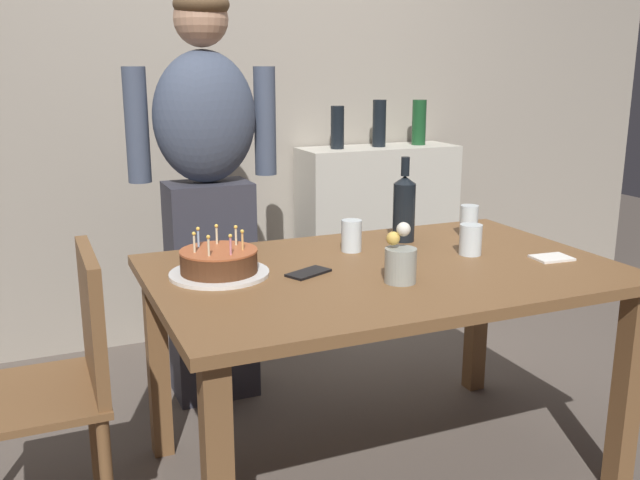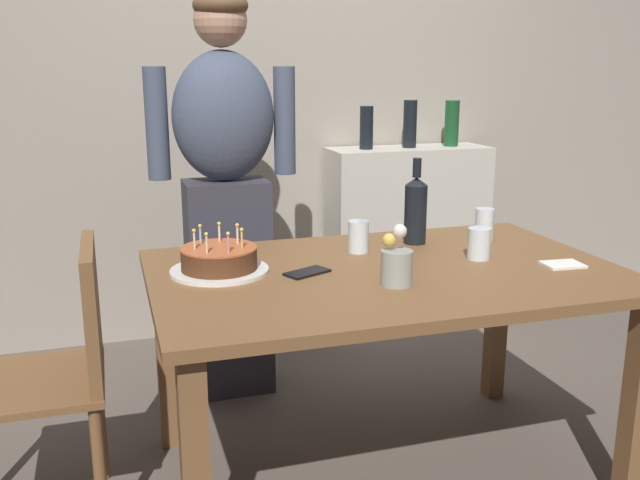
{
  "view_description": "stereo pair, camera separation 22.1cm",
  "coord_description": "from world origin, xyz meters",
  "px_view_note": "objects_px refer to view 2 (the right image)",
  "views": [
    {
      "loc": [
        -1.05,
        -1.92,
        1.38
      ],
      "look_at": [
        -0.21,
        0.05,
        0.84
      ],
      "focal_mm": 39.09,
      "sensor_mm": 36.0,
      "label": 1
    },
    {
      "loc": [
        -0.84,
        -2.0,
        1.38
      ],
      "look_at": [
        -0.21,
        0.05,
        0.84
      ],
      "focal_mm": 39.09,
      "sensor_mm": 36.0,
      "label": 2
    }
  ],
  "objects_px": {
    "water_glass_near": "(484,224)",
    "water_glass_side": "(479,244)",
    "person_man_bearded": "(226,192)",
    "flower_vase": "(396,263)",
    "dining_chair": "(62,363)",
    "water_glass_far": "(358,237)",
    "birthday_cake": "(219,261)",
    "cell_phone": "(307,272)",
    "wine_bottle": "(416,209)",
    "napkin_stack": "(563,264)"
  },
  "relations": [
    {
      "from": "water_glass_far",
      "to": "wine_bottle",
      "type": "xyz_separation_m",
      "value": [
        0.24,
        0.06,
        0.07
      ]
    },
    {
      "from": "flower_vase",
      "to": "person_man_bearded",
      "type": "distance_m",
      "value": 1.04
    },
    {
      "from": "person_man_bearded",
      "to": "dining_chair",
      "type": "bearing_deg",
      "value": 49.57
    },
    {
      "from": "birthday_cake",
      "to": "dining_chair",
      "type": "xyz_separation_m",
      "value": [
        -0.49,
        -0.05,
        -0.26
      ]
    },
    {
      "from": "water_glass_near",
      "to": "water_glass_side",
      "type": "bearing_deg",
      "value": -123.64
    },
    {
      "from": "water_glass_near",
      "to": "person_man_bearded",
      "type": "distance_m",
      "value": 1.04
    },
    {
      "from": "person_man_bearded",
      "to": "water_glass_near",
      "type": "bearing_deg",
      "value": 147.43
    },
    {
      "from": "flower_vase",
      "to": "dining_chair",
      "type": "height_order",
      "value": "flower_vase"
    },
    {
      "from": "birthday_cake",
      "to": "wine_bottle",
      "type": "bearing_deg",
      "value": 12.24
    },
    {
      "from": "dining_chair",
      "to": "flower_vase",
      "type": "bearing_deg",
      "value": 76.54
    },
    {
      "from": "wine_bottle",
      "to": "cell_phone",
      "type": "relative_size",
      "value": 2.19
    },
    {
      "from": "water_glass_near",
      "to": "person_man_bearded",
      "type": "bearing_deg",
      "value": 147.43
    },
    {
      "from": "dining_chair",
      "to": "wine_bottle",
      "type": "bearing_deg",
      "value": 99.72
    },
    {
      "from": "water_glass_far",
      "to": "dining_chair",
      "type": "relative_size",
      "value": 0.13
    },
    {
      "from": "person_man_bearded",
      "to": "flower_vase",
      "type": "bearing_deg",
      "value": 109.26
    },
    {
      "from": "water_glass_far",
      "to": "cell_phone",
      "type": "height_order",
      "value": "water_glass_far"
    },
    {
      "from": "birthday_cake",
      "to": "wine_bottle",
      "type": "relative_size",
      "value": 0.99
    },
    {
      "from": "water_glass_near",
      "to": "flower_vase",
      "type": "relative_size",
      "value": 0.64
    },
    {
      "from": "birthday_cake",
      "to": "water_glass_near",
      "type": "distance_m",
      "value": 1.03
    },
    {
      "from": "water_glass_near",
      "to": "water_glass_side",
      "type": "relative_size",
      "value": 1.12
    },
    {
      "from": "water_glass_side",
      "to": "birthday_cake",
      "type": "bearing_deg",
      "value": 173.42
    },
    {
      "from": "water_glass_far",
      "to": "cell_phone",
      "type": "xyz_separation_m",
      "value": [
        -0.25,
        -0.2,
        -0.05
      ]
    },
    {
      "from": "water_glass_side",
      "to": "wine_bottle",
      "type": "height_order",
      "value": "wine_bottle"
    },
    {
      "from": "water_glass_near",
      "to": "napkin_stack",
      "type": "bearing_deg",
      "value": -80.21
    },
    {
      "from": "napkin_stack",
      "to": "birthday_cake",
      "type": "bearing_deg",
      "value": 166.7
    },
    {
      "from": "person_man_bearded",
      "to": "wine_bottle",
      "type": "bearing_deg",
      "value": 138.86
    },
    {
      "from": "wine_bottle",
      "to": "person_man_bearded",
      "type": "bearing_deg",
      "value": 138.86
    },
    {
      "from": "dining_chair",
      "to": "water_glass_near",
      "type": "bearing_deg",
      "value": 96.88
    },
    {
      "from": "cell_phone",
      "to": "person_man_bearded",
      "type": "bearing_deg",
      "value": 73.69
    },
    {
      "from": "water_glass_side",
      "to": "dining_chair",
      "type": "xyz_separation_m",
      "value": [
        -1.36,
        0.05,
        -0.28
      ]
    },
    {
      "from": "wine_bottle",
      "to": "flower_vase",
      "type": "height_order",
      "value": "wine_bottle"
    },
    {
      "from": "water_glass_far",
      "to": "wine_bottle",
      "type": "bearing_deg",
      "value": 13.66
    },
    {
      "from": "birthday_cake",
      "to": "flower_vase",
      "type": "bearing_deg",
      "value": -30.28
    },
    {
      "from": "birthday_cake",
      "to": "water_glass_near",
      "type": "bearing_deg",
      "value": 7.41
    },
    {
      "from": "water_glass_far",
      "to": "flower_vase",
      "type": "xyz_separation_m",
      "value": [
        -0.02,
        -0.39,
        0.01
      ]
    },
    {
      "from": "water_glass_near",
      "to": "person_man_bearded",
      "type": "height_order",
      "value": "person_man_bearded"
    },
    {
      "from": "person_man_bearded",
      "to": "water_glass_far",
      "type": "bearing_deg",
      "value": 121.67
    },
    {
      "from": "wine_bottle",
      "to": "water_glass_side",
      "type": "bearing_deg",
      "value": -66.28
    },
    {
      "from": "water_glass_side",
      "to": "person_man_bearded",
      "type": "distance_m",
      "value": 1.08
    },
    {
      "from": "wine_bottle",
      "to": "napkin_stack",
      "type": "distance_m",
      "value": 0.55
    },
    {
      "from": "birthday_cake",
      "to": "person_man_bearded",
      "type": "height_order",
      "value": "person_man_bearded"
    },
    {
      "from": "water_glass_near",
      "to": "wine_bottle",
      "type": "xyz_separation_m",
      "value": [
        -0.27,
        0.03,
        0.07
      ]
    },
    {
      "from": "water_glass_far",
      "to": "wine_bottle",
      "type": "relative_size",
      "value": 0.36
    },
    {
      "from": "water_glass_side",
      "to": "wine_bottle",
      "type": "xyz_separation_m",
      "value": [
        -0.12,
        0.26,
        0.08
      ]
    },
    {
      "from": "birthday_cake",
      "to": "water_glass_side",
      "type": "height_order",
      "value": "birthday_cake"
    },
    {
      "from": "birthday_cake",
      "to": "dining_chair",
      "type": "bearing_deg",
      "value": -174.21
    },
    {
      "from": "water_glass_far",
      "to": "water_glass_near",
      "type": "bearing_deg",
      "value": 3.24
    },
    {
      "from": "birthday_cake",
      "to": "napkin_stack",
      "type": "height_order",
      "value": "birthday_cake"
    },
    {
      "from": "water_glass_near",
      "to": "dining_chair",
      "type": "relative_size",
      "value": 0.14
    },
    {
      "from": "cell_phone",
      "to": "napkin_stack",
      "type": "height_order",
      "value": "same"
    }
  ]
}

